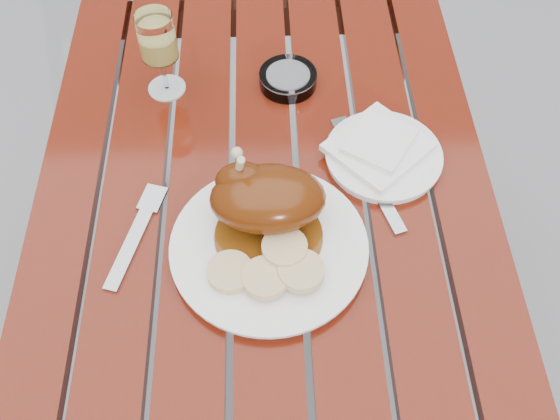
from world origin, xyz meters
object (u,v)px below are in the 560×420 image
object	(u,v)px
side_plate	(383,156)
wine_glass	(160,55)
table	(268,281)
ashtray	(288,79)
dinner_plate	(269,248)

from	to	relation	value
side_plate	wine_glass	bearing A→B (deg)	154.21
table	side_plate	xyz separation A→B (m)	(0.22, 0.04, 0.38)
table	ashtray	xyz separation A→B (m)	(0.05, 0.24, 0.39)
ashtray	dinner_plate	bearing A→B (deg)	-96.96
table	dinner_plate	world-z (taller)	dinner_plate
ashtray	table	bearing A→B (deg)	-102.36
dinner_plate	side_plate	bearing A→B (deg)	41.55
table	ashtray	world-z (taller)	ashtray
table	dinner_plate	distance (m)	0.41
table	side_plate	size ratio (longest dim) A/B	5.68
side_plate	ashtray	xyz separation A→B (m)	(-0.16, 0.20, 0.01)
dinner_plate	wine_glass	bearing A→B (deg)	116.73
table	side_plate	distance (m)	0.44
side_plate	ashtray	world-z (taller)	ashtray
table	side_plate	bearing A→B (deg)	9.86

